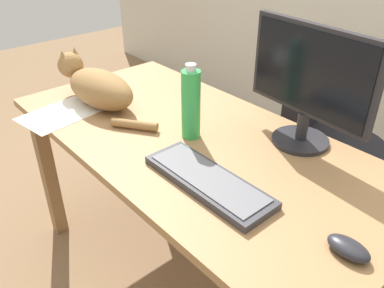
# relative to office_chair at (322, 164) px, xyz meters

# --- Properties ---
(ground_plane) EXTENTS (8.00, 8.00, 0.00)m
(ground_plane) POSITION_rel_office_chair_xyz_m (-0.15, -0.68, -0.41)
(ground_plane) COLOR #846647
(desk) EXTENTS (1.53, 0.75, 0.75)m
(desk) POSITION_rel_office_chair_xyz_m (-0.15, -0.68, 0.23)
(desk) COLOR #9E7247
(desk) RESTS_ON ground_plane
(office_chair) EXTENTS (0.49, 0.48, 0.95)m
(office_chair) POSITION_rel_office_chair_xyz_m (0.00, 0.00, 0.00)
(office_chair) COLOR black
(office_chair) RESTS_ON ground_plane
(monitor) EXTENTS (0.48, 0.20, 0.41)m
(monitor) POSITION_rel_office_chair_xyz_m (0.12, -0.42, 0.56)
(monitor) COLOR #232328
(monitor) RESTS_ON desk
(keyboard) EXTENTS (0.44, 0.15, 0.03)m
(keyboard) POSITION_rel_office_chair_xyz_m (0.08, -0.83, 0.35)
(keyboard) COLOR #333338
(keyboard) RESTS_ON desk
(cat) EXTENTS (0.61, 0.21, 0.20)m
(cat) POSITION_rel_office_chair_xyz_m (-0.63, -0.79, 0.42)
(cat) COLOR olive
(cat) RESTS_ON desk
(computer_mouse) EXTENTS (0.11, 0.06, 0.04)m
(computer_mouse) POSITION_rel_office_chair_xyz_m (0.51, -0.77, 0.35)
(computer_mouse) COLOR #232328
(computer_mouse) RESTS_ON desk
(paper_sheet) EXTENTS (0.25, 0.33, 0.00)m
(paper_sheet) POSITION_rel_office_chair_xyz_m (-0.65, -0.97, 0.34)
(paper_sheet) COLOR white
(paper_sheet) RESTS_ON desk
(water_bottle) EXTENTS (0.07, 0.07, 0.27)m
(water_bottle) POSITION_rel_office_chair_xyz_m (-0.17, -0.68, 0.46)
(water_bottle) COLOR green
(water_bottle) RESTS_ON desk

